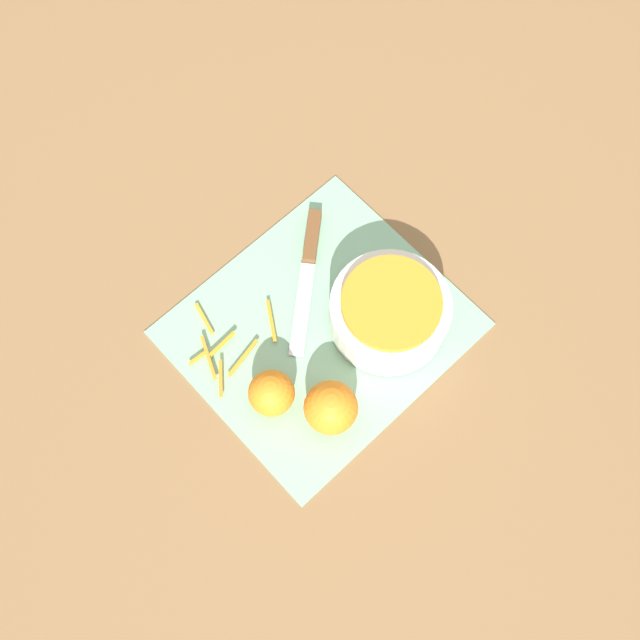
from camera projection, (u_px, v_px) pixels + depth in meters
ground_plane at (320, 328)px, 1.11m from camera, size 4.00×4.00×0.00m
cutting_board at (320, 328)px, 1.11m from camera, size 0.39×0.35×0.01m
bowl_speckled at (390, 311)px, 1.08m from camera, size 0.17×0.17×0.08m
knife at (310, 255)px, 1.14m from camera, size 0.19×0.17×0.02m
orange_left at (331, 408)px, 1.03m from camera, size 0.08×0.08×0.08m
orange_right at (271, 393)px, 1.04m from camera, size 0.07×0.07×0.07m
peel_pile at (227, 347)px, 1.09m from camera, size 0.15×0.14×0.01m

